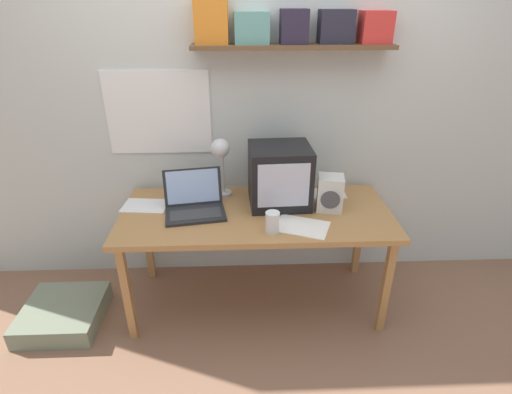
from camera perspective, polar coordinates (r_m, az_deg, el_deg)
name	(u,v)px	position (r m, az deg, el deg)	size (l,w,h in m)	color
ground_plane	(256,300)	(2.86, 0.00, -14.48)	(12.00, 12.00, 0.00)	#8E654D
back_wall	(254,96)	(2.64, -0.30, 14.26)	(5.60, 0.24, 2.60)	silver
corner_desk	(256,220)	(2.48, 0.00, -3.25)	(1.66, 0.72, 0.70)	#B27D47
crt_monitor	(280,176)	(2.48, 3.39, 3.06)	(0.39, 0.36, 0.38)	black
laptop	(194,202)	(2.47, -8.81, -0.69)	(0.40, 0.34, 0.24)	#232326
desk_lamp	(221,154)	(2.50, -5.06, 6.19)	(0.12, 0.18, 0.41)	silver
juice_glass	(272,223)	(2.23, 2.37, -3.74)	(0.08, 0.08, 0.12)	white
space_heater	(330,193)	(2.48, 10.53, 0.55)	(0.17, 0.17, 0.22)	silver
loose_paper_near_monitor	(145,206)	(2.62, -15.53, -1.18)	(0.29, 0.21, 0.00)	white
loose_paper_near_laptop	(302,226)	(2.31, 6.59, -4.20)	(0.35, 0.30, 0.00)	white
open_notebook	(328,193)	(2.72, 10.19, 0.51)	(0.24, 0.16, 0.00)	white
floor_cushion	(63,314)	(2.94, -25.81, -14.77)	(0.48, 0.48, 0.13)	gray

